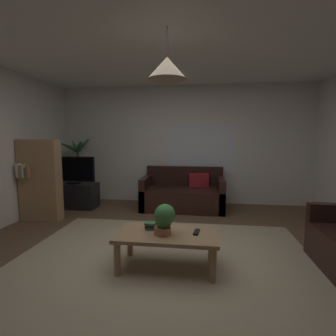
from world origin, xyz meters
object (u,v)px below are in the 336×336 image
book_on_table_2 (150,223)px  potted_palm_corner (78,170)px  remote_on_table_0 (197,232)px  bookshelf_corner (40,180)px  couch_under_window (183,195)px  tv (73,170)px  book_on_table_1 (150,226)px  potted_plant_on_table (164,219)px  pendant_lamp (167,68)px  book_on_table_0 (151,228)px  coffee_table (167,238)px  tv_stand (75,195)px

book_on_table_2 → potted_palm_corner: size_ratio=0.08×
remote_on_table_0 → bookshelf_corner: size_ratio=0.11×
couch_under_window → tv: bearing=-173.1°
book_on_table_1 → remote_on_table_0: book_on_table_1 is taller
couch_under_window → tv: size_ratio=1.81×
potted_plant_on_table → potted_palm_corner: 3.65m
book_on_table_1 → potted_palm_corner: 3.44m
remote_on_table_0 → pendant_lamp: (-0.32, -0.04, 1.72)m
book_on_table_1 → book_on_table_2: size_ratio=1.07×
book_on_table_0 → book_on_table_1: book_on_table_1 is taller
potted_plant_on_table → book_on_table_1: bearing=143.4°
potted_plant_on_table → pendant_lamp: size_ratio=0.66×
remote_on_table_0 → bookshelf_corner: (-2.72, 1.32, 0.29)m
tv → pendant_lamp: bearing=-44.4°
book_on_table_2 → pendant_lamp: pendant_lamp is taller
couch_under_window → coffee_table: size_ratio=1.48×
remote_on_table_0 → potted_plant_on_table: 0.39m
book_on_table_2 → bookshelf_corner: (-2.20, 1.27, 0.24)m
coffee_table → book_on_table_2: size_ratio=9.34×
remote_on_table_0 → pendant_lamp: 1.75m
coffee_table → potted_plant_on_table: size_ratio=3.28×
book_on_table_0 → bookshelf_corner: 2.57m
book_on_table_0 → potted_plant_on_table: 0.27m
bookshelf_corner → book_on_table_0: bearing=-29.9°
tv_stand → book_on_table_0: bearing=-46.2°
book_on_table_2 → pendant_lamp: size_ratio=0.23×
book_on_table_0 → tv_stand: 2.93m
book_on_table_1 → pendant_lamp: pendant_lamp is taller
book_on_table_0 → pendant_lamp: (0.20, -0.09, 1.72)m
potted_palm_corner → pendant_lamp: size_ratio=3.05×
book_on_table_0 → potted_plant_on_table: potted_plant_on_table is taller
potted_palm_corner → book_on_table_1: bearing=-50.4°
bookshelf_corner → potted_palm_corner: bearing=89.3°
remote_on_table_0 → tv_stand: 3.34m
book_on_table_2 → bookshelf_corner: 2.55m
tv_stand → bookshelf_corner: size_ratio=0.64×
book_on_table_1 → tv: size_ratio=0.14×
coffee_table → potted_palm_corner: potted_palm_corner is taller
couch_under_window → potted_plant_on_table: bearing=-90.3°
coffee_table → tv: 3.14m
couch_under_window → tv_stand: size_ratio=1.80×
coffee_table → pendant_lamp: bearing=180.0°
tv_stand → book_on_table_1: bearing=-46.3°
book_on_table_1 → potted_plant_on_table: potted_plant_on_table is taller
book_on_table_0 → pendant_lamp: size_ratio=0.22×
potted_palm_corner → pendant_lamp: bearing=-48.8°
book_on_table_1 → tv_stand: tv_stand is taller
couch_under_window → tv_stand: 2.22m
book_on_table_1 → tv: 2.93m
book_on_table_1 → tv_stand: (-2.02, 2.11, -0.19)m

